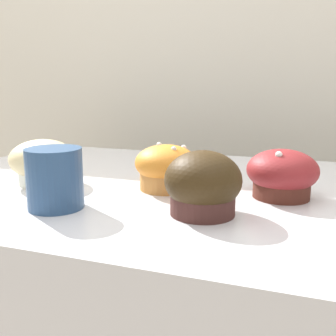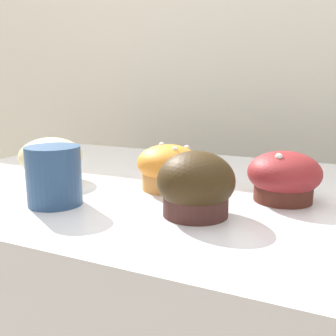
% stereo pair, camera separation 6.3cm
% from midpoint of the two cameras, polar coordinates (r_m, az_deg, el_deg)
% --- Properties ---
extents(wall_back, '(3.20, 0.10, 1.80)m').
position_cam_midpoint_polar(wall_back, '(1.27, 14.50, 3.56)').
color(wall_back, beige).
rests_on(wall_back, ground).
extents(muffin_front_center, '(0.12, 0.12, 0.08)m').
position_cam_midpoint_polar(muffin_front_center, '(0.75, -14.31, 1.15)').
color(muffin_front_center, white).
rests_on(muffin_front_center, display_counter).
extents(muffin_back_left, '(0.11, 0.11, 0.08)m').
position_cam_midpoint_polar(muffin_back_left, '(0.64, 19.24, -1.28)').
color(muffin_back_left, '#50241B').
rests_on(muffin_back_left, display_counter).
extents(muffin_back_right, '(0.11, 0.11, 0.08)m').
position_cam_midpoint_polar(muffin_back_right, '(0.67, 2.72, 0.08)').
color(muffin_back_right, '#C47E3B').
rests_on(muffin_back_right, display_counter).
extents(muffin_front_left, '(0.11, 0.11, 0.09)m').
position_cam_midpoint_polar(muffin_front_left, '(0.54, 7.43, -2.65)').
color(muffin_front_left, '#432420').
rests_on(muffin_front_left, display_counter).
extents(coffee_cup, '(0.09, 0.11, 0.09)m').
position_cam_midpoint_polar(coffee_cup, '(0.60, -13.37, -0.89)').
color(coffee_cup, navy).
rests_on(coffee_cup, display_counter).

